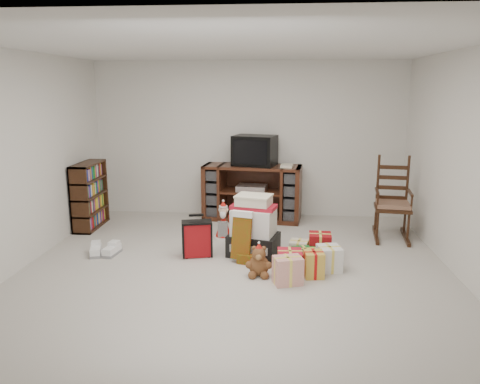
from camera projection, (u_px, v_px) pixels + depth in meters
name	position (u px, v px, depth m)	size (l,w,h in m)	color
room	(235.00, 164.00, 5.16)	(5.01, 5.01, 2.51)	beige
tv_stand	(252.00, 192.00, 7.46)	(1.59, 0.73, 0.88)	#431C13
bookshelf	(90.00, 197.00, 7.03)	(0.27, 0.81, 0.99)	#381E0F
rocking_chair	(391.00, 209.00, 6.59)	(0.58, 0.85, 1.19)	#381E0F
gift_pile	(254.00, 230.00, 5.87)	(0.69, 0.57, 0.76)	black
red_suitcase	(197.00, 239.00, 5.84)	(0.38, 0.26, 0.53)	maroon
stocking	(241.00, 237.00, 5.63)	(0.30, 0.13, 0.64)	#0B6B0E
teddy_bear	(259.00, 263.00, 5.25)	(0.23, 0.21, 0.34)	brown
santa_figurine	(257.00, 235.00, 6.02)	(0.28, 0.27, 0.58)	#B41A13
mrs_claus_figurine	(223.00, 224.00, 6.54)	(0.27, 0.25, 0.54)	#B41A13
sneaker_pair	(104.00, 251.00, 5.93)	(0.40, 0.34, 0.11)	white
gift_cluster	(307.00, 257.00, 5.49)	(0.78, 1.13, 0.27)	#A51223
crt_television	(255.00, 151.00, 7.32)	(0.74, 0.62, 0.47)	black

